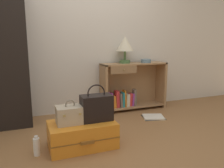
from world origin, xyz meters
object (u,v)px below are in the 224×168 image
at_px(train_case, 70,115).
at_px(bookshelf, 130,87).
at_px(table_lamp, 125,45).
at_px(handbag, 96,107).
at_px(bottle, 37,146).
at_px(bowl, 146,61).
at_px(open_book_on_floor, 153,117).
at_px(suitcase_large, 82,134).

bearing_deg(train_case, bookshelf, 41.04).
xyz_separation_m(bookshelf, train_case, (-1.20, -1.05, 0.00)).
bearing_deg(table_lamp, handbag, -127.33).
distance_m(train_case, bottle, 0.46).
relative_size(bookshelf, handbag, 2.72).
distance_m(table_lamp, bottle, 2.08).
height_order(bowl, open_book_on_floor, bowl).
relative_size(train_case, open_book_on_floor, 0.80).
bearing_deg(bookshelf, open_book_on_floor, -75.89).
bearing_deg(train_case, suitcase_large, -9.00).
height_order(bookshelf, bottle, bookshelf).
height_order(bookshelf, bowl, bowl).
height_order(bookshelf, open_book_on_floor, bookshelf).
bearing_deg(train_case, bowl, 34.86).
xyz_separation_m(bowl, open_book_on_floor, (-0.13, -0.51, -0.79)).
bearing_deg(table_lamp, bowl, -6.89).
relative_size(bowl, handbag, 0.43).
xyz_separation_m(bookshelf, open_book_on_floor, (0.13, -0.53, -0.36)).
height_order(bowl, handbag, bowl).
xyz_separation_m(bottle, open_book_on_floor, (1.69, 0.56, -0.09)).
bearing_deg(bookshelf, handbag, -130.93).
height_order(table_lamp, suitcase_large, table_lamp).
relative_size(bookshelf, bottle, 5.30).
bearing_deg(bookshelf, bowl, -5.12).
height_order(handbag, bottle, handbag).
bearing_deg(suitcase_large, bookshelf, 44.47).
bearing_deg(train_case, table_lamp, 43.93).
relative_size(bowl, suitcase_large, 0.24).
xyz_separation_m(bowl, handbag, (-1.18, -1.03, -0.38)).
xyz_separation_m(suitcase_large, train_case, (-0.12, 0.02, 0.23)).
bearing_deg(bookshelf, suitcase_large, -135.53).
relative_size(bookshelf, bowl, 6.37).
distance_m(bookshelf, bottle, 1.93).
distance_m(handbag, bottle, 0.72).
bearing_deg(open_book_on_floor, suitcase_large, -156.40).
height_order(bowl, bottle, bowl).
height_order(suitcase_large, open_book_on_floor, suitcase_large).
xyz_separation_m(bookshelf, handbag, (-0.91, -1.06, 0.06)).
xyz_separation_m(bowl, train_case, (-1.47, -1.02, -0.43)).
relative_size(train_case, handbag, 0.73).
distance_m(bookshelf, train_case, 1.59).
bearing_deg(suitcase_large, train_case, 171.00).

